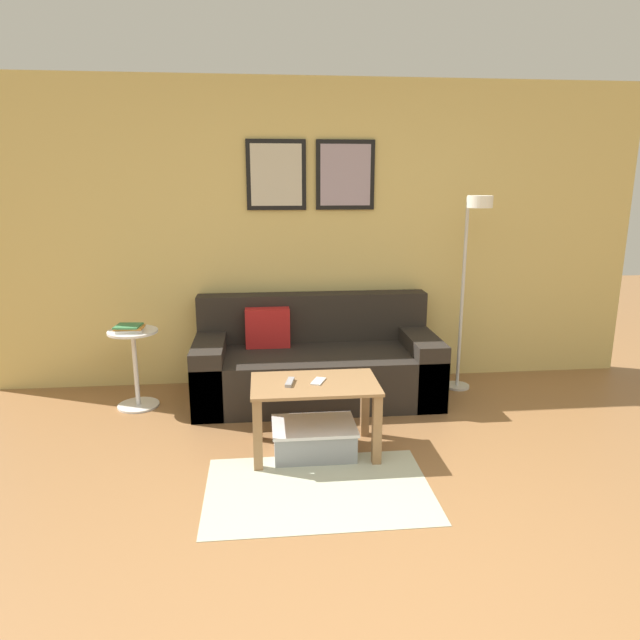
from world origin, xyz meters
The scene contains 11 objects.
ground_plane centered at (0.00, 0.00, 0.00)m, with size 16.00×16.00×0.00m, color olive.
wall_back centered at (0.00, 2.97, 1.28)m, with size 5.60×0.09×2.55m.
area_rug centered at (-0.18, 1.05, 0.00)m, with size 1.30×0.86×0.01m, color #B2B79E.
couch centered at (-0.06, 2.52, 0.28)m, with size 1.93×0.86×0.81m.
coffee_table centered at (-0.16, 1.54, 0.37)m, with size 0.82×0.49×0.48m.
storage_bin centered at (-0.17, 1.51, 0.10)m, with size 0.54×0.39×0.20m.
floor_lamp centered at (1.18, 2.45, 1.16)m, with size 0.21×0.45×1.63m.
side_table centered at (-1.48, 2.45, 0.37)m, with size 0.38×0.38×0.62m.
book_stack centered at (-1.50, 2.43, 0.64)m, with size 0.22×0.19×0.05m.
remote_control centered at (-0.32, 1.54, 0.49)m, with size 0.04×0.15×0.02m, color #99999E.
cell_phone centered at (-0.13, 1.56, 0.48)m, with size 0.07×0.14×0.01m, color silver.
Camera 1 is at (-0.48, -1.90, 1.74)m, focal length 32.00 mm.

